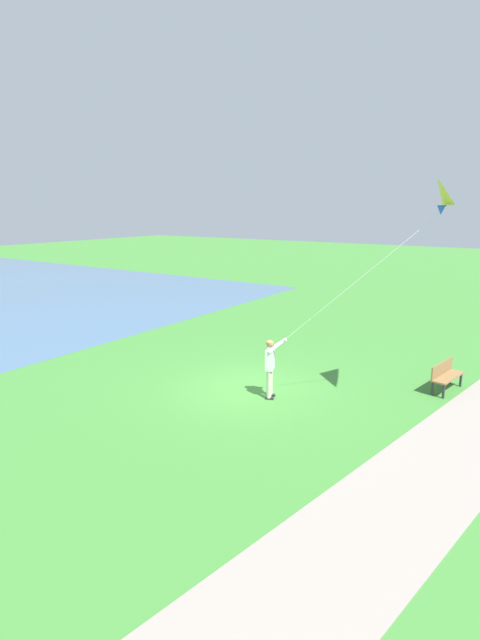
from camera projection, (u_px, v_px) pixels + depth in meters
ground_plane at (248, 389)px, 14.94m from camera, size 120.00×120.00×0.00m
walkway_path at (430, 474)px, 10.17m from camera, size 7.71×31.95×0.02m
person_kite_flyer at (271, 363)px, 14.01m from camera, size 0.63×0.49×1.83m
flying_kite at (436, 197)px, 12.05m from camera, size 3.87×1.98×4.37m
park_bench_near_walkway at (446, 374)px, 14.70m from camera, size 0.68×1.55×0.88m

